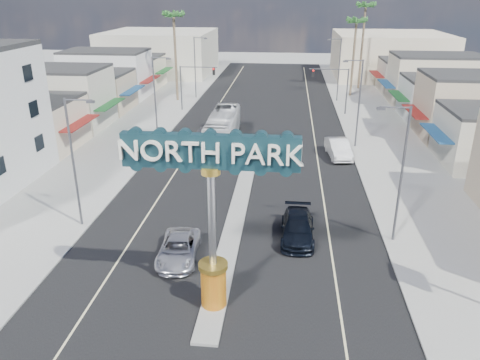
% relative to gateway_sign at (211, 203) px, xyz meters
% --- Properties ---
extents(ground, '(160.00, 160.00, 0.00)m').
position_rel_gateway_sign_xyz_m(ground, '(0.00, 28.02, -5.93)').
color(ground, gray).
rests_on(ground, ground).
extents(road, '(20.00, 120.00, 0.01)m').
position_rel_gateway_sign_xyz_m(road, '(0.00, 28.02, -5.92)').
color(road, black).
rests_on(road, ground).
extents(median_island, '(1.30, 30.00, 0.16)m').
position_rel_gateway_sign_xyz_m(median_island, '(0.00, 12.02, -5.85)').
color(median_island, gray).
rests_on(median_island, ground).
extents(sidewalk_left, '(8.00, 120.00, 0.12)m').
position_rel_gateway_sign_xyz_m(sidewalk_left, '(-14.00, 28.02, -5.87)').
color(sidewalk_left, gray).
rests_on(sidewalk_left, ground).
extents(sidewalk_right, '(8.00, 120.00, 0.12)m').
position_rel_gateway_sign_xyz_m(sidewalk_right, '(14.00, 28.02, -5.87)').
color(sidewalk_right, gray).
rests_on(sidewalk_right, ground).
extents(storefront_row_left, '(12.00, 42.00, 6.00)m').
position_rel_gateway_sign_xyz_m(storefront_row_left, '(-24.00, 41.02, -2.93)').
color(storefront_row_left, beige).
rests_on(storefront_row_left, ground).
extents(storefront_row_right, '(12.00, 42.00, 6.00)m').
position_rel_gateway_sign_xyz_m(storefront_row_right, '(24.00, 41.02, -2.93)').
color(storefront_row_right, '#B7B29E').
rests_on(storefront_row_right, ground).
extents(backdrop_far_left, '(20.00, 20.00, 8.00)m').
position_rel_gateway_sign_xyz_m(backdrop_far_left, '(-22.00, 73.02, -1.93)').
color(backdrop_far_left, '#B7B29E').
rests_on(backdrop_far_left, ground).
extents(backdrop_far_right, '(20.00, 20.00, 8.00)m').
position_rel_gateway_sign_xyz_m(backdrop_far_right, '(22.00, 73.02, -1.93)').
color(backdrop_far_right, beige).
rests_on(backdrop_far_right, ground).
extents(gateway_sign, '(8.20, 1.50, 9.15)m').
position_rel_gateway_sign_xyz_m(gateway_sign, '(0.00, 0.00, 0.00)').
color(gateway_sign, '#AF3F0D').
rests_on(gateway_sign, median_island).
extents(traffic_signal_left, '(5.09, 0.45, 6.00)m').
position_rel_gateway_sign_xyz_m(traffic_signal_left, '(-9.18, 42.02, -1.65)').
color(traffic_signal_left, '#47474C').
rests_on(traffic_signal_left, ground).
extents(traffic_signal_right, '(5.09, 0.45, 6.00)m').
position_rel_gateway_sign_xyz_m(traffic_signal_right, '(9.18, 42.02, -1.65)').
color(traffic_signal_right, '#47474C').
rests_on(traffic_signal_right, ground).
extents(streetlight_l_near, '(2.03, 0.22, 9.00)m').
position_rel_gateway_sign_xyz_m(streetlight_l_near, '(-10.43, 8.02, -0.86)').
color(streetlight_l_near, '#47474C').
rests_on(streetlight_l_near, ground).
extents(streetlight_l_mid, '(2.03, 0.22, 9.00)m').
position_rel_gateway_sign_xyz_m(streetlight_l_mid, '(-10.43, 28.02, -0.86)').
color(streetlight_l_mid, '#47474C').
rests_on(streetlight_l_mid, ground).
extents(streetlight_l_far, '(2.03, 0.22, 9.00)m').
position_rel_gateway_sign_xyz_m(streetlight_l_far, '(-10.43, 50.02, -0.86)').
color(streetlight_l_far, '#47474C').
rests_on(streetlight_l_far, ground).
extents(streetlight_r_near, '(2.03, 0.22, 9.00)m').
position_rel_gateway_sign_xyz_m(streetlight_r_near, '(10.43, 8.02, -0.86)').
color(streetlight_r_near, '#47474C').
rests_on(streetlight_r_near, ground).
extents(streetlight_r_mid, '(2.03, 0.22, 9.00)m').
position_rel_gateway_sign_xyz_m(streetlight_r_mid, '(10.43, 28.02, -0.86)').
color(streetlight_r_mid, '#47474C').
rests_on(streetlight_r_mid, ground).
extents(streetlight_r_far, '(2.03, 0.22, 9.00)m').
position_rel_gateway_sign_xyz_m(streetlight_r_far, '(10.43, 50.02, -0.86)').
color(streetlight_r_far, '#47474C').
rests_on(streetlight_r_far, ground).
extents(palm_left_far, '(2.60, 2.60, 13.10)m').
position_rel_gateway_sign_xyz_m(palm_left_far, '(-13.00, 48.02, 5.57)').
color(palm_left_far, brown).
rests_on(palm_left_far, ground).
extents(palm_right_mid, '(2.60, 2.60, 12.10)m').
position_rel_gateway_sign_xyz_m(palm_right_mid, '(13.00, 54.02, 4.67)').
color(palm_right_mid, brown).
rests_on(palm_right_mid, ground).
extents(palm_right_far, '(2.60, 2.60, 14.10)m').
position_rel_gateway_sign_xyz_m(palm_right_far, '(15.00, 60.02, 6.46)').
color(palm_right_far, brown).
rests_on(palm_right_far, ground).
extents(suv_left, '(2.62, 5.10, 1.38)m').
position_rel_gateway_sign_xyz_m(suv_left, '(-2.87, 4.43, -5.24)').
color(suv_left, silver).
rests_on(suv_left, ground).
extents(suv_right, '(2.20, 5.30, 1.53)m').
position_rel_gateway_sign_xyz_m(suv_right, '(4.36, 7.76, -5.16)').
color(suv_right, black).
rests_on(suv_right, ground).
extents(car_parked_left, '(2.38, 4.94, 1.63)m').
position_rel_gateway_sign_xyz_m(car_parked_left, '(-5.50, 27.89, -5.11)').
color(car_parked_left, slate).
rests_on(car_parked_left, ground).
extents(car_parked_right, '(2.50, 5.51, 1.75)m').
position_rel_gateway_sign_xyz_m(car_parked_right, '(8.52, 24.69, -5.05)').
color(car_parked_right, silver).
rests_on(car_parked_right, ground).
extents(city_bus, '(2.89, 11.73, 3.26)m').
position_rel_gateway_sign_xyz_m(city_bus, '(-3.47, 28.44, -4.30)').
color(city_bus, white).
rests_on(city_bus, ground).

